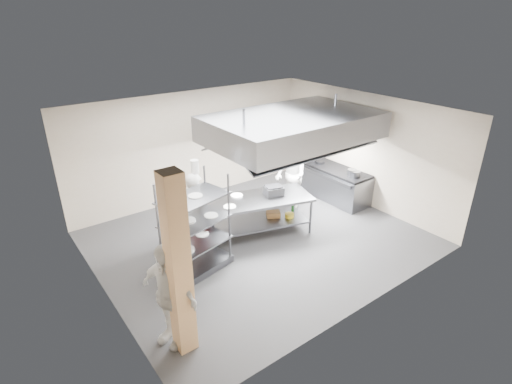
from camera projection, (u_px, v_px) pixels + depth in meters
floor at (259, 239)px, 9.35m from camera, size 7.00×7.00×0.00m
ceiling at (259, 112)px, 8.10m from camera, size 7.00×7.00×0.00m
wall_back at (193, 146)px, 10.91m from camera, size 7.00×0.00×7.00m
wall_left at (96, 228)px, 6.82m from camera, size 0.00×6.00×6.00m
wall_right at (363, 150)px, 10.63m from camera, size 0.00×6.00×6.00m
column at (179, 268)px, 5.76m from camera, size 0.30×0.30×3.00m
exhaust_hood at (293, 127)px, 9.35m from camera, size 4.00×2.50×0.60m
hood_strip_a at (262, 147)px, 8.99m from camera, size 1.60×0.12×0.04m
hood_strip_b at (319, 133)px, 9.97m from camera, size 1.60×0.12×0.04m
wall_shelf at (249, 136)px, 11.77m from camera, size 1.50×0.28×0.04m
island at (257, 216)px, 9.45m from camera, size 2.72×1.73×0.91m
island_worktop at (257, 199)px, 9.27m from camera, size 2.72×1.73×0.06m
island_undershelf at (257, 221)px, 9.51m from camera, size 2.50×1.57×0.04m
pass_rack at (195, 226)px, 7.89m from camera, size 1.48×1.05×2.01m
cooking_range at (335, 185)px, 11.21m from camera, size 0.80×2.00×0.84m
range_top at (337, 170)px, 11.03m from camera, size 0.78×1.96×0.06m
chef_head at (196, 212)px, 8.64m from camera, size 0.67×0.78×1.82m
chef_line at (290, 175)px, 10.41m from camera, size 0.91×1.06×1.91m
chef_plating at (169, 295)px, 6.12m from camera, size 0.80×1.16×1.82m
griddle at (274, 191)px, 9.39m from camera, size 0.49×0.43×0.21m
wicker_basket at (273, 214)px, 9.65m from camera, size 0.39×0.35×0.14m
stockpot at (352, 172)px, 10.54m from camera, size 0.24×0.24×0.17m
plate_stack at (196, 241)px, 8.04m from camera, size 0.28×0.28×0.05m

